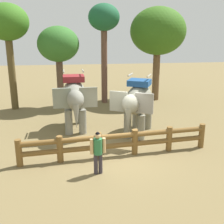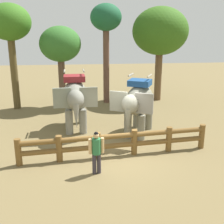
{
  "view_description": "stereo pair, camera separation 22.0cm",
  "coord_description": "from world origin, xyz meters",
  "px_view_note": "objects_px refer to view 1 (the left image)",
  "views": [
    {
      "loc": [
        -1.57,
        -10.66,
        4.97
      ],
      "look_at": [
        0.0,
        1.31,
        1.4
      ],
      "focal_mm": 46.01,
      "sensor_mm": 36.0,
      "label": 1
    },
    {
      "loc": [
        -1.35,
        -10.69,
        4.97
      ],
      "look_at": [
        0.0,
        1.31,
        1.4
      ],
      "focal_mm": 46.01,
      "sensor_mm": 36.0,
      "label": 2
    }
  ],
  "objects_px": {
    "log_fence": "(117,142)",
    "tree_deep_back": "(104,22)",
    "tree_far_right": "(158,32)",
    "tourist_woman_in_black": "(98,150)",
    "elephant_center": "(138,102)",
    "tree_far_left": "(7,25)",
    "tree_back_center": "(58,46)",
    "elephant_near_left": "(74,97)"
  },
  "relations": [
    {
      "from": "log_fence",
      "to": "tree_deep_back",
      "type": "bearing_deg",
      "value": 87.23
    },
    {
      "from": "log_fence",
      "to": "tree_far_right",
      "type": "distance_m",
      "value": 10.67
    },
    {
      "from": "log_fence",
      "to": "tourist_woman_in_black",
      "type": "height_order",
      "value": "tourist_woman_in_black"
    },
    {
      "from": "elephant_center",
      "to": "tree_far_left",
      "type": "relative_size",
      "value": 0.53
    },
    {
      "from": "elephant_center",
      "to": "tree_back_center",
      "type": "relative_size",
      "value": 0.67
    },
    {
      "from": "elephant_near_left",
      "to": "tree_back_center",
      "type": "height_order",
      "value": "tree_back_center"
    },
    {
      "from": "tree_far_left",
      "to": "tree_back_center",
      "type": "bearing_deg",
      "value": 1.35
    },
    {
      "from": "tree_deep_back",
      "to": "tree_far_right",
      "type": "bearing_deg",
      "value": 4.75
    },
    {
      "from": "tree_deep_back",
      "to": "tree_back_center",
      "type": "bearing_deg",
      "value": -164.06
    },
    {
      "from": "elephant_center",
      "to": "tourist_woman_in_black",
      "type": "distance_m",
      "value": 4.29
    },
    {
      "from": "tree_back_center",
      "to": "elephant_near_left",
      "type": "bearing_deg",
      "value": -79.02
    },
    {
      "from": "elephant_center",
      "to": "tourist_woman_in_black",
      "type": "bearing_deg",
      "value": -121.09
    },
    {
      "from": "elephant_near_left",
      "to": "elephant_center",
      "type": "bearing_deg",
      "value": -19.57
    },
    {
      "from": "tree_back_center",
      "to": "log_fence",
      "type": "bearing_deg",
      "value": -72.33
    },
    {
      "from": "elephant_near_left",
      "to": "elephant_center",
      "type": "distance_m",
      "value": 3.12
    },
    {
      "from": "log_fence",
      "to": "elephant_center",
      "type": "bearing_deg",
      "value": 59.96
    },
    {
      "from": "elephant_near_left",
      "to": "tree_back_center",
      "type": "bearing_deg",
      "value": 100.98
    },
    {
      "from": "tree_far_left",
      "to": "tree_far_right",
      "type": "relative_size",
      "value": 1.0
    },
    {
      "from": "tourist_woman_in_black",
      "to": "tree_deep_back",
      "type": "height_order",
      "value": "tree_deep_back"
    },
    {
      "from": "tourist_woman_in_black",
      "to": "tree_far_right",
      "type": "xyz_separation_m",
      "value": [
        4.96,
        10.31,
        3.78
      ]
    },
    {
      "from": "log_fence",
      "to": "tree_far_left",
      "type": "distance_m",
      "value": 10.47
    },
    {
      "from": "tree_back_center",
      "to": "tree_far_left",
      "type": "bearing_deg",
      "value": -178.65
    },
    {
      "from": "log_fence",
      "to": "tree_far_left",
      "type": "xyz_separation_m",
      "value": [
        -5.39,
        7.76,
        4.51
      ]
    },
    {
      "from": "tree_deep_back",
      "to": "elephant_center",
      "type": "bearing_deg",
      "value": -81.94
    },
    {
      "from": "log_fence",
      "to": "tree_back_center",
      "type": "height_order",
      "value": "tree_back_center"
    },
    {
      "from": "elephant_near_left",
      "to": "tree_far_right",
      "type": "height_order",
      "value": "tree_far_right"
    },
    {
      "from": "elephant_near_left",
      "to": "tree_far_left",
      "type": "bearing_deg",
      "value": 130.38
    },
    {
      "from": "tree_far_left",
      "to": "tree_back_center",
      "type": "xyz_separation_m",
      "value": [
        2.89,
        0.07,
        -1.21
      ]
    },
    {
      "from": "tree_deep_back",
      "to": "tourist_woman_in_black",
      "type": "bearing_deg",
      "value": -97.32
    },
    {
      "from": "elephant_center",
      "to": "tree_deep_back",
      "type": "xyz_separation_m",
      "value": [
        -0.9,
        6.37,
        3.66
      ]
    },
    {
      "from": "tree_back_center",
      "to": "tree_far_right",
      "type": "relative_size",
      "value": 0.8
    },
    {
      "from": "log_fence",
      "to": "elephant_center",
      "type": "relative_size",
      "value": 2.26
    },
    {
      "from": "tourist_woman_in_black",
      "to": "tree_far_left",
      "type": "distance_m",
      "value": 11.0
    },
    {
      "from": "elephant_center",
      "to": "tree_back_center",
      "type": "xyz_separation_m",
      "value": [
        -3.81,
        5.54,
        2.28
      ]
    },
    {
      "from": "elephant_near_left",
      "to": "tree_deep_back",
      "type": "distance_m",
      "value": 6.75
    },
    {
      "from": "elephant_near_left",
      "to": "tourist_woman_in_black",
      "type": "distance_m",
      "value": 4.8
    },
    {
      "from": "elephant_center",
      "to": "tree_back_center",
      "type": "distance_m",
      "value": 7.11
    },
    {
      "from": "tree_deep_back",
      "to": "log_fence",
      "type": "bearing_deg",
      "value": -92.77
    },
    {
      "from": "elephant_near_left",
      "to": "tree_far_right",
      "type": "bearing_deg",
      "value": 44.6
    },
    {
      "from": "elephant_center",
      "to": "tourist_woman_in_black",
      "type": "height_order",
      "value": "elephant_center"
    },
    {
      "from": "elephant_near_left",
      "to": "tree_deep_back",
      "type": "xyz_separation_m",
      "value": [
        2.04,
        5.33,
        3.6
      ]
    },
    {
      "from": "tourist_woman_in_black",
      "to": "tree_deep_back",
      "type": "xyz_separation_m",
      "value": [
        1.28,
        10.0,
        4.37
      ]
    }
  ]
}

